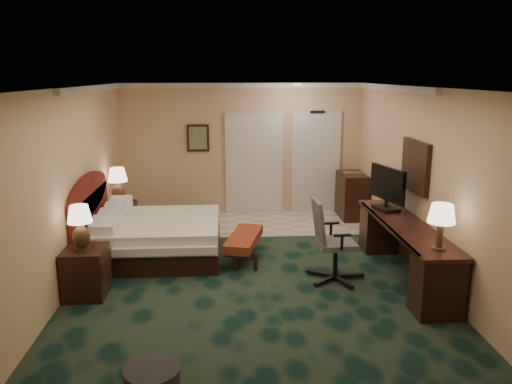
{
  "coord_description": "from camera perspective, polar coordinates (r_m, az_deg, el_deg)",
  "views": [
    {
      "loc": [
        -0.38,
        -6.52,
        2.88
      ],
      "look_at": [
        0.09,
        0.6,
        1.18
      ],
      "focal_mm": 35.0,
      "sensor_mm": 36.0,
      "label": 1
    }
  ],
  "objects": [
    {
      "name": "floor",
      "position": [
        7.13,
        -0.39,
        -10.43
      ],
      "size": [
        5.0,
        7.5,
        0.0
      ],
      "primitive_type": "cube",
      "color": "black",
      "rests_on": "ground"
    },
    {
      "name": "ceiling",
      "position": [
        6.53,
        -0.43,
        11.8
      ],
      "size": [
        5.0,
        7.5,
        0.0
      ],
      "primitive_type": "cube",
      "color": "silver",
      "rests_on": "wall_back"
    },
    {
      "name": "wall_back",
      "position": [
        10.39,
        -1.62,
        4.89
      ],
      "size": [
        5.0,
        0.0,
        2.7
      ],
      "primitive_type": "cube",
      "color": "beige",
      "rests_on": "ground"
    },
    {
      "name": "wall_front",
      "position": [
        3.18,
        3.68,
        -15.34
      ],
      "size": [
        5.0,
        0.0,
        2.7
      ],
      "primitive_type": "cube",
      "color": "beige",
      "rests_on": "ground"
    },
    {
      "name": "wall_left",
      "position": [
        7.02,
        -21.22,
        -0.13
      ],
      "size": [
        0.0,
        7.5,
        2.7
      ],
      "primitive_type": "cube",
      "color": "beige",
      "rests_on": "ground"
    },
    {
      "name": "wall_right",
      "position": [
        7.29,
        19.62,
        0.47
      ],
      "size": [
        0.0,
        7.5,
        2.7
      ],
      "primitive_type": "cube",
      "color": "beige",
      "rests_on": "ground"
    },
    {
      "name": "crown_molding",
      "position": [
        6.53,
        -0.42,
        11.36
      ],
      "size": [
        5.0,
        7.5,
        0.1
      ],
      "primitive_type": null,
      "color": "silver",
      "rests_on": "wall_back"
    },
    {
      "name": "tile_patch",
      "position": [
        9.93,
        3.83,
        -3.49
      ],
      "size": [
        3.2,
        1.7,
        0.01
      ],
      "primitive_type": "cube",
      "color": "#B8A89A",
      "rests_on": "ground"
    },
    {
      "name": "headboard",
      "position": [
        8.09,
        -18.37,
        -2.95
      ],
      "size": [
        0.12,
        2.0,
        1.4
      ],
      "primitive_type": null,
      "color": "#4D1216",
      "rests_on": "ground"
    },
    {
      "name": "entry_door",
      "position": [
        10.58,
        6.84,
        3.31
      ],
      "size": [
        1.02,
        0.06,
        2.18
      ],
      "primitive_type": "cube",
      "color": "silver",
      "rests_on": "ground"
    },
    {
      "name": "closet_doors",
      "position": [
        10.41,
        -0.22,
        3.24
      ],
      "size": [
        1.2,
        0.06,
        2.1
      ],
      "primitive_type": "cube",
      "color": "silver",
      "rests_on": "ground"
    },
    {
      "name": "wall_art",
      "position": [
        10.32,
        -6.64,
        6.15
      ],
      "size": [
        0.45,
        0.06,
        0.55
      ],
      "primitive_type": "cube",
      "color": "#496352",
      "rests_on": "wall_back"
    },
    {
      "name": "wall_mirror",
      "position": [
        7.78,
        17.75,
        2.89
      ],
      "size": [
        0.05,
        0.95,
        0.75
      ],
      "primitive_type": "cube",
      "color": "white",
      "rests_on": "wall_right"
    },
    {
      "name": "bed",
      "position": [
        8.2,
        -11.01,
        -5.17
      ],
      "size": [
        1.93,
        1.78,
        0.61
      ],
      "primitive_type": "cube",
      "color": "silver",
      "rests_on": "ground"
    },
    {
      "name": "nightstand_near",
      "position": [
        7.04,
        -18.84,
        -8.65
      ],
      "size": [
        0.52,
        0.6,
        0.65
      ],
      "primitive_type": "cube",
      "color": "black",
      "rests_on": "ground"
    },
    {
      "name": "nightstand_far",
      "position": [
        9.41,
        -15.02,
        -3.01
      ],
      "size": [
        0.48,
        0.55,
        0.6
      ],
      "primitive_type": "cube",
      "color": "black",
      "rests_on": "ground"
    },
    {
      "name": "lamp_near",
      "position": [
        6.81,
        -19.42,
        -3.88
      ],
      "size": [
        0.34,
        0.34,
        0.6
      ],
      "primitive_type": null,
      "rotation": [
        0.0,
        0.0,
        0.08
      ],
      "color": "#311F12",
      "rests_on": "nightstand_near"
    },
    {
      "name": "lamp_far",
      "position": [
        9.25,
        -15.48,
        0.69
      ],
      "size": [
        0.4,
        0.4,
        0.65
      ],
      "primitive_type": null,
      "rotation": [
        0.0,
        0.0,
        -0.16
      ],
      "color": "#311F12",
      "rests_on": "nightstand_far"
    },
    {
      "name": "bed_bench",
      "position": [
        7.97,
        -1.38,
        -6.27
      ],
      "size": [
        0.69,
        1.25,
        0.4
      ],
      "primitive_type": "cube",
      "rotation": [
        0.0,
        0.0,
        -0.25
      ],
      "color": "maroon",
      "rests_on": "ground"
    },
    {
      "name": "desk",
      "position": [
        7.5,
        16.53,
        -6.48
      ],
      "size": [
        0.6,
        2.8,
        0.81
      ],
      "primitive_type": "cube",
      "color": "black",
      "rests_on": "ground"
    },
    {
      "name": "tv",
      "position": [
        7.96,
        14.76,
        0.37
      ],
      "size": [
        0.29,
        0.87,
        0.68
      ],
      "primitive_type": "cube",
      "rotation": [
        0.0,
        0.0,
        0.25
      ],
      "color": "black",
      "rests_on": "desk"
    },
    {
      "name": "desk_lamp",
      "position": [
        6.38,
        20.35,
        -3.73
      ],
      "size": [
        0.35,
        0.35,
        0.58
      ],
      "primitive_type": null,
      "rotation": [
        0.0,
        0.0,
        -0.05
      ],
      "color": "#311F12",
      "rests_on": "desk"
    },
    {
      "name": "desk_chair",
      "position": [
        7.15,
        9.14,
        -5.44
      ],
      "size": [
        0.73,
        0.68,
        1.19
      ],
      "primitive_type": null,
      "rotation": [
        0.0,
        0.0,
        0.05
      ],
      "color": "#4B4A4D",
      "rests_on": "ground"
    },
    {
      "name": "minibar",
      "position": [
        10.34,
        10.85,
        -0.41
      ],
      "size": [
        0.48,
        0.87,
        0.92
      ],
      "primitive_type": "cube",
      "color": "black",
      "rests_on": "ground"
    }
  ]
}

